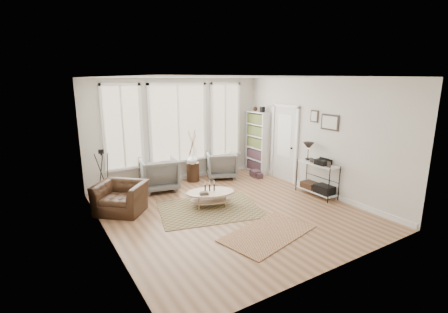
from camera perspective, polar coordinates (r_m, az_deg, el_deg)
room at (r=6.94m, az=1.22°, el=1.50°), size 5.50×5.54×2.90m
bay_window at (r=9.24m, az=-8.01°, el=5.51°), size 4.14×0.12×2.24m
door at (r=9.41m, az=10.59°, el=2.56°), size 0.09×1.06×2.22m
bookcase at (r=10.16m, az=5.93°, el=2.56°), size 0.31×0.85×2.06m
low_shelf at (r=8.43m, az=16.04°, el=-3.29°), size 0.38×1.08×1.30m
wall_art at (r=8.32m, az=17.44°, el=6.03°), size 0.04×0.88×0.44m
rug_main at (r=7.42m, az=-2.57°, el=-9.20°), size 2.55×2.15×0.01m
rug_runner at (r=6.38m, az=7.75°, el=-13.22°), size 2.01×1.42×0.01m
coffee_table at (r=7.50m, az=-2.39°, el=-6.75°), size 1.27×1.00×0.51m
armchair_left at (r=8.71m, az=-11.38°, el=-3.04°), size 1.06×1.08×0.86m
armchair_right at (r=9.62m, az=-0.50°, el=-1.44°), size 1.09×1.10×0.78m
side_table at (r=9.24m, az=-5.54°, el=0.09°), size 0.37×0.37×1.53m
vase at (r=9.08m, az=-5.58°, el=-0.48°), size 0.34×0.34×0.28m
accent_chair at (r=7.52m, az=-17.64°, el=-6.89°), size 1.35×1.34×0.66m
tripod_camera at (r=8.23m, az=-20.41°, el=-3.51°), size 0.44×0.44×1.26m
book_stack_near at (r=9.81m, az=5.52°, el=-2.98°), size 0.29×0.34×0.20m
book_stack_far at (r=9.69m, az=6.09°, el=-3.34°), size 0.20×0.25×0.15m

